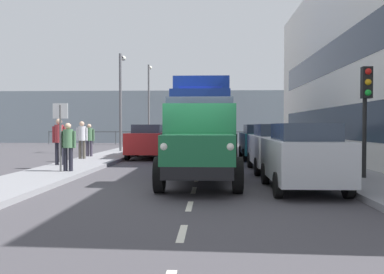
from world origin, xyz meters
The scene contains 22 objects.
ground_plane centered at (0.00, -8.22, 0.00)m, with size 80.00×80.00×0.00m, color #423F44.
sidewalk_left centered at (-4.82, -8.22, 0.07)m, with size 2.18×38.32×0.15m, color gray.
sidewalk_right centered at (4.82, -8.22, 0.07)m, with size 2.18×38.32×0.15m, color gray.
road_centreline_markings centered at (0.00, -6.68, 0.00)m, with size 0.12×33.69×0.01m.
sea_horizon centered at (0.00, -30.38, 2.50)m, with size 80.00×0.80×5.00m, color #84939E.
seawall_railing centered at (0.00, -26.78, 0.92)m, with size 28.08×0.08×1.20m.
truck_vintage_green centered at (-0.13, -0.89, 1.18)m, with size 2.17×5.64×2.43m.
lorry_cargo_blue centered at (0.01, -9.90, 2.08)m, with size 2.58×8.20×3.87m.
car_silver_kerbside_near centered at (-2.78, -0.11, 0.89)m, with size 1.77×3.84×1.72m.
car_white_kerbside_1 centered at (-2.78, -4.75, 0.90)m, with size 1.78×4.36×1.72m.
car_teal_kerbside_2 centered at (-2.78, -10.37, 0.89)m, with size 1.75×4.06×1.72m.
car_red_oppositeside_0 centered at (2.78, -10.96, 0.90)m, with size 1.81×4.45×1.72m.
car_black_oppositeside_1 centered at (2.78, -16.53, 0.90)m, with size 1.88×4.14×1.72m.
car_maroon_oppositeside_2 centered at (2.78, -22.80, 0.90)m, with size 1.90×4.01×1.72m.
pedestrian_couple_b centered at (4.32, -3.14, 1.09)m, with size 0.53×0.34×1.60m.
pedestrian_with_bag centered at (5.41, -5.34, 1.21)m, with size 0.53×0.34×1.78m.
pedestrian_couple_a centered at (5.47, -8.49, 1.16)m, with size 0.53×0.34×1.71m.
pedestrian_by_lamp centered at (5.58, -10.03, 1.08)m, with size 0.53×0.34×1.60m.
traffic_light_near centered at (-4.89, -1.63, 2.47)m, with size 0.28×0.41×3.20m.
lamp_post_promenade centered at (4.97, -14.72, 3.66)m, with size 0.32×1.14×5.81m.
lamp_post_far centered at (5.00, -26.54, 4.19)m, with size 0.32×1.14×6.82m.
street_sign centered at (4.53, -3.01, 1.68)m, with size 0.50×0.07×2.25m.
Camera 1 is at (-0.45, 11.03, 1.67)m, focal length 40.48 mm.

